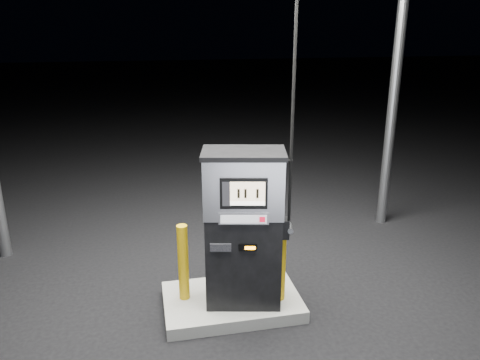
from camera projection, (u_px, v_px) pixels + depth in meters
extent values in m
plane|color=black|center=(232.00, 307.00, 5.61)|extent=(80.00, 80.00, 0.00)
cube|color=slate|center=(232.00, 302.00, 5.59)|extent=(1.60, 1.00, 0.15)
cylinder|color=gray|center=(394.00, 89.00, 7.34)|extent=(0.16, 0.16, 4.50)
cube|color=black|center=(243.00, 258.00, 5.32)|extent=(0.92, 0.65, 1.10)
cube|color=#B2B2BA|center=(244.00, 185.00, 5.04)|extent=(0.94, 0.67, 0.66)
cube|color=black|center=(244.00, 153.00, 4.93)|extent=(0.98, 0.71, 0.05)
cube|color=black|center=(244.00, 194.00, 4.80)|extent=(0.49, 0.13, 0.33)
cube|color=beige|center=(248.00, 192.00, 4.78)|extent=(0.35, 0.08, 0.21)
cube|color=white|center=(248.00, 203.00, 4.82)|extent=(0.35, 0.08, 0.04)
cube|color=#B2B2BA|center=(244.00, 219.00, 4.89)|extent=(0.52, 0.14, 0.12)
cube|color=#9DA0A5|center=(244.00, 219.00, 4.88)|extent=(0.47, 0.10, 0.09)
cube|color=#AA0B20|center=(262.00, 220.00, 4.87)|extent=(0.06, 0.02, 0.06)
cube|color=black|center=(248.00, 248.00, 5.00)|extent=(0.19, 0.06, 0.08)
cube|color=orange|center=(250.00, 248.00, 4.99)|extent=(0.11, 0.03, 0.04)
cube|color=black|center=(221.00, 248.00, 5.00)|extent=(0.23, 0.07, 0.09)
cube|color=black|center=(285.00, 228.00, 5.20)|extent=(0.12, 0.17, 0.22)
cylinder|color=gray|center=(290.00, 228.00, 5.20)|extent=(0.10, 0.20, 0.06)
cylinder|color=black|center=(293.00, 96.00, 4.69)|extent=(0.04, 0.04, 2.73)
cylinder|color=#CA9B0B|center=(183.00, 263.00, 5.39)|extent=(0.15, 0.15, 0.93)
cylinder|color=#CA9B0B|center=(281.00, 266.00, 5.39)|extent=(0.15, 0.15, 0.85)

